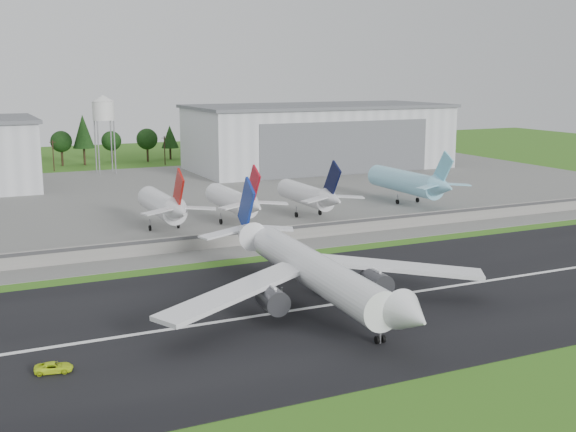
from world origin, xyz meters
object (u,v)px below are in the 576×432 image
parked_jet_red_a (165,206)px  parked_jet_red_b (236,201)px  main_airliner (317,279)px  ground_vehicle (54,367)px  parked_jet_skyblue (411,182)px  parked_jet_navy (311,195)px

parked_jet_red_a → parked_jet_red_b: 18.04m
main_airliner → parked_jet_red_a: size_ratio=1.89×
parked_jet_red_a → parked_jet_red_b: bearing=-0.1°
ground_vehicle → parked_jet_red_a: bearing=-13.9°
parked_jet_red_b → parked_jet_skyblue: 56.16m
main_airliner → ground_vehicle: bearing=14.7°
parked_jet_skyblue → parked_jet_navy: bearing=-171.7°
main_airliner → parked_jet_red_a: main_airliner is taller
ground_vehicle → parked_jet_navy: parked_jet_navy is taller
main_airliner → parked_jet_red_b: 68.04m
parked_jet_red_a → parked_jet_skyblue: parked_jet_skyblue is taller
parked_jet_red_a → parked_jet_red_b: (18.04, -0.03, -0.16)m
main_airliner → parked_jet_red_a: bearing=-81.6°
ground_vehicle → parked_jet_red_a: 83.77m
parked_jet_red_b → parked_jet_red_a: bearing=179.9°
parked_jet_skyblue → main_airliner: bearing=-133.3°
parked_jet_red_b → parked_jet_skyblue: size_ratio=0.84×
ground_vehicle → parked_jet_red_a: (35.79, 75.55, 5.43)m
parked_jet_red_b → parked_jet_navy: 21.03m
main_airliner → ground_vehicle: 42.97m
parked_jet_navy → parked_jet_skyblue: parked_jet_skyblue is taller
ground_vehicle → parked_jet_navy: 106.46m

